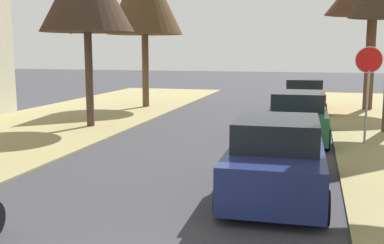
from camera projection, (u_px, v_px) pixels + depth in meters
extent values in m
cylinder|color=#9EA0A5|center=(367.00, 108.00, 13.98)|extent=(0.07, 0.24, 2.25)
cylinder|color=white|center=(369.00, 60.00, 13.85)|extent=(0.81, 0.08, 0.80)
cylinder|color=red|center=(369.00, 60.00, 13.86)|extent=(0.76, 0.09, 0.76)
cylinder|color=brown|center=(370.00, 62.00, 22.17)|extent=(0.45, 0.45, 4.54)
cylinder|color=brown|center=(366.00, 2.00, 21.99)|extent=(0.66, 0.89, 1.32)
cylinder|color=brown|center=(382.00, 3.00, 21.44)|extent=(0.69, 0.98, 1.10)
cylinder|color=#45342B|center=(89.00, 80.00, 17.31)|extent=(0.29, 0.29, 3.52)
cylinder|color=#45342B|center=(91.00, 19.00, 17.75)|extent=(1.64, 0.65, 1.16)
cylinder|color=#45342B|center=(75.00, 10.00, 17.06)|extent=(0.16, 1.10, 1.65)
cylinder|color=#45342B|center=(97.00, 11.00, 16.57)|extent=(0.63, 1.20, 1.55)
cylinder|color=brown|center=(145.00, 71.00, 23.29)|extent=(0.34, 0.34, 3.63)
cylinder|color=brown|center=(155.00, 21.00, 23.03)|extent=(0.67, 1.09, 1.40)
cylinder|color=brown|center=(146.00, 24.00, 23.21)|extent=(0.72, 0.22, 1.13)
cylinder|color=brown|center=(137.00, 20.00, 23.37)|extent=(0.90, 1.24, 1.60)
cube|color=navy|center=(277.00, 164.00, 9.47)|extent=(1.94, 4.45, 0.85)
cube|color=black|center=(277.00, 132.00, 9.15)|extent=(1.66, 2.07, 0.56)
cylinder|color=black|center=(244.00, 158.00, 11.30)|extent=(0.22, 0.61, 0.60)
cylinder|color=black|center=(317.00, 162.00, 10.90)|extent=(0.22, 0.61, 0.60)
cylinder|color=black|center=(221.00, 200.00, 8.13)|extent=(0.22, 0.61, 0.60)
cylinder|color=black|center=(323.00, 207.00, 7.73)|extent=(0.22, 0.61, 0.60)
cube|color=#28663D|center=(297.00, 121.00, 15.21)|extent=(1.94, 4.45, 0.85)
cube|color=black|center=(298.00, 101.00, 14.89)|extent=(1.66, 2.07, 0.56)
cylinder|color=black|center=(273.00, 121.00, 17.04)|extent=(0.22, 0.61, 0.60)
cylinder|color=black|center=(322.00, 123.00, 16.64)|extent=(0.22, 0.61, 0.60)
cylinder|color=black|center=(266.00, 138.00, 13.87)|extent=(0.22, 0.61, 0.60)
cylinder|color=black|center=(326.00, 140.00, 13.47)|extent=(0.22, 0.61, 0.60)
cube|color=red|center=(304.00, 99.00, 21.91)|extent=(1.94, 4.45, 0.85)
cube|color=black|center=(304.00, 85.00, 21.58)|extent=(1.66, 2.07, 0.56)
cylinder|color=black|center=(286.00, 101.00, 23.73)|extent=(0.22, 0.61, 0.60)
cylinder|color=black|center=(321.00, 102.00, 23.34)|extent=(0.22, 0.61, 0.60)
cylinder|color=black|center=(284.00, 109.00, 20.56)|extent=(0.22, 0.61, 0.60)
cylinder|color=black|center=(324.00, 110.00, 20.17)|extent=(0.22, 0.61, 0.60)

